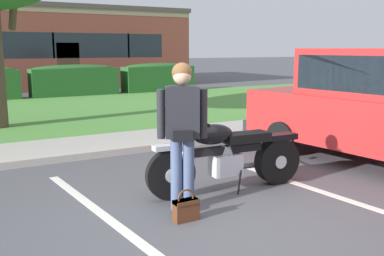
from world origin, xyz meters
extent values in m
plane|color=#4C4C51|center=(0.00, 0.00, 0.00)|extent=(140.00, 140.00, 0.00)
cube|color=#ADA89E|center=(0.00, 3.26, 0.06)|extent=(60.00, 0.20, 0.12)
cube|color=#ADA89E|center=(0.00, 4.11, 0.04)|extent=(60.00, 1.50, 0.08)
cube|color=#518E3D|center=(0.00, 8.97, 0.03)|extent=(60.00, 8.21, 0.06)
cube|color=silver|center=(-1.08, 0.20, 0.00)|extent=(0.50, 4.39, 0.01)
cube|color=silver|center=(1.63, 0.20, 0.00)|extent=(0.50, 4.39, 0.01)
cylinder|color=black|center=(-0.20, 0.69, 0.32)|extent=(0.65, 0.15, 0.64)
cylinder|color=silver|center=(-0.20, 0.69, 0.32)|extent=(0.19, 0.13, 0.18)
cylinder|color=black|center=(1.39, 0.57, 0.32)|extent=(0.65, 0.23, 0.64)
cylinder|color=silver|center=(1.39, 0.57, 0.32)|extent=(0.19, 0.21, 0.18)
cube|color=silver|center=(-0.20, 0.69, 0.67)|extent=(0.45, 0.17, 0.06)
cube|color=black|center=(1.44, 0.56, 0.66)|extent=(0.45, 0.23, 0.08)
cylinder|color=silver|center=(-0.07, 0.60, 0.60)|extent=(0.31, 0.07, 0.58)
cylinder|color=silver|center=(-0.06, 0.76, 0.60)|extent=(0.31, 0.07, 0.58)
sphere|color=silver|center=(-0.03, 0.68, 0.86)|extent=(0.17, 0.17, 0.17)
cylinder|color=silver|center=(0.11, 0.67, 0.98)|extent=(0.09, 0.72, 0.03)
cylinder|color=black|center=(0.08, 0.31, 0.98)|extent=(0.05, 0.10, 0.04)
cylinder|color=black|center=(0.13, 1.03, 0.98)|extent=(0.05, 0.10, 0.04)
sphere|color=silver|center=(0.06, 0.37, 1.14)|extent=(0.08, 0.08, 0.08)
sphere|color=silver|center=(0.11, 0.97, 1.14)|extent=(0.08, 0.08, 0.08)
cube|color=black|center=(0.54, 0.63, 0.56)|extent=(1.10, 0.18, 0.10)
ellipsoid|color=black|center=(0.37, 0.65, 0.78)|extent=(0.58, 0.36, 0.26)
cube|color=black|center=(0.87, 0.61, 0.70)|extent=(0.66, 0.33, 0.12)
cube|color=silver|center=(0.57, 0.63, 0.36)|extent=(0.42, 0.27, 0.28)
cylinder|color=silver|center=(0.54, 0.63, 0.52)|extent=(0.18, 0.13, 0.21)
cylinder|color=silver|center=(0.61, 0.63, 0.52)|extent=(0.18, 0.13, 0.21)
cylinder|color=silver|center=(0.95, 0.74, 0.26)|extent=(0.60, 0.13, 0.08)
cylinder|color=silver|center=(1.15, 0.73, 0.26)|extent=(0.60, 0.13, 0.08)
cylinder|color=black|center=(0.68, 0.46, 0.15)|extent=(0.13, 0.11, 0.30)
cube|color=black|center=(-0.18, 0.28, 0.05)|extent=(0.20, 0.26, 0.10)
cube|color=black|center=(-0.31, 0.34, 0.05)|extent=(0.20, 0.26, 0.10)
cylinder|color=#47567A|center=(-0.17, 0.30, 0.43)|extent=(0.14, 0.14, 0.86)
cylinder|color=#47567A|center=(-0.30, 0.36, 0.43)|extent=(0.14, 0.14, 0.86)
cube|color=#232328|center=(-0.24, 0.33, 1.15)|extent=(0.44, 0.36, 0.58)
cube|color=#232328|center=(-0.24, 0.33, 1.42)|extent=(0.36, 0.31, 0.06)
sphere|color=tan|center=(-0.24, 0.33, 1.56)|extent=(0.21, 0.21, 0.21)
sphere|color=brown|center=(-0.23, 0.34, 1.59)|extent=(0.23, 0.23, 0.23)
cube|color=black|center=(-0.29, 0.21, 0.90)|extent=(0.24, 0.18, 0.12)
cylinder|color=#232328|center=(-0.02, 0.22, 1.13)|extent=(0.09, 0.09, 0.56)
cylinder|color=#232328|center=(-0.45, 0.43, 1.13)|extent=(0.09, 0.09, 0.56)
cube|color=#562D19|center=(-0.37, -0.01, 0.12)|extent=(0.28, 0.12, 0.24)
cube|color=#562D19|center=(-0.37, -0.01, 0.22)|extent=(0.28, 0.13, 0.04)
torus|color=#562D19|center=(-0.37, -0.01, 0.26)|extent=(0.20, 0.02, 0.20)
cube|color=black|center=(2.80, 0.20, 1.48)|extent=(0.33, 2.71, 0.55)
cube|color=black|center=(3.50, 1.51, 1.44)|extent=(1.57, 0.40, 0.51)
cube|color=black|center=(3.36, 2.81, 0.40)|extent=(1.90, 0.30, 0.20)
cylinder|color=black|center=(2.57, 1.79, 0.30)|extent=(0.30, 0.62, 0.60)
cylinder|color=black|center=(4.34, 1.98, 0.30)|extent=(0.30, 0.62, 0.60)
cylinder|color=#4C3D2D|center=(-0.98, 6.95, 2.86)|extent=(0.17, 1.21, 1.18)
cube|color=#235623|center=(1.92, 13.12, 0.55)|extent=(3.30, 0.90, 1.10)
ellipsoid|color=#235623|center=(1.92, 13.12, 1.10)|extent=(3.14, 0.84, 0.28)
cube|color=#235623|center=(5.51, 13.12, 0.55)|extent=(3.06, 0.90, 1.10)
ellipsoid|color=#235623|center=(5.51, 13.12, 1.10)|extent=(2.91, 0.84, 0.28)
cube|color=brown|center=(1.77, 15.69, 1.98)|extent=(0.08, 0.04, 1.20)
cube|color=brown|center=(5.22, 15.69, 1.98)|extent=(0.08, 0.04, 1.20)
cube|color=#473323|center=(2.38, 15.71, 1.05)|extent=(1.00, 0.08, 2.10)
camera|label=1|loc=(-2.57, -3.99, 1.86)|focal=41.13mm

